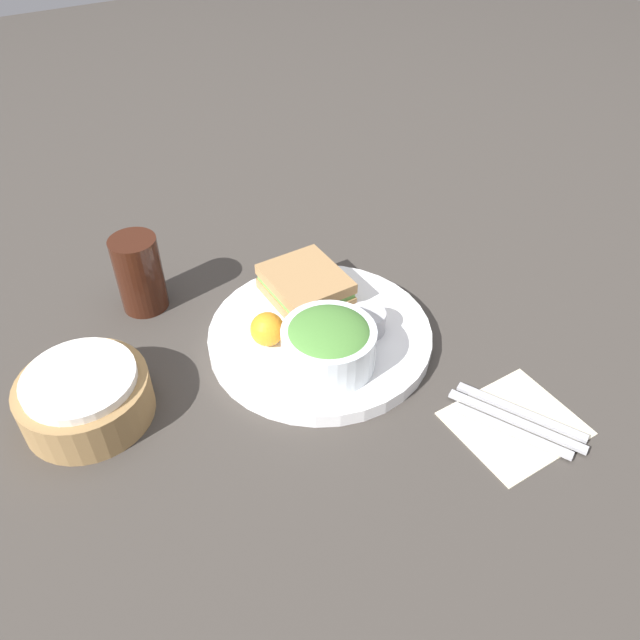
% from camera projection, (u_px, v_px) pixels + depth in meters
% --- Properties ---
extents(ground_plane, '(4.00, 4.00, 0.00)m').
position_uv_depth(ground_plane, '(320.00, 341.00, 0.92)').
color(ground_plane, '#3D3833').
extents(plate, '(0.33, 0.33, 0.02)m').
position_uv_depth(plate, '(320.00, 336.00, 0.91)').
color(plate, white).
rests_on(plate, ground_plane).
extents(sandwich, '(0.12, 0.11, 0.04)m').
position_uv_depth(sandwich, '(305.00, 286.00, 0.95)').
color(sandwich, '#A37A4C').
rests_on(sandwich, plate).
extents(salad_bowl, '(0.13, 0.13, 0.07)m').
position_uv_depth(salad_bowl, '(329.00, 343.00, 0.83)').
color(salad_bowl, white).
rests_on(salad_bowl, plate).
extents(dressing_cup, '(0.05, 0.05, 0.03)m').
position_uv_depth(dressing_cup, '(367.00, 322.00, 0.90)').
color(dressing_cup, '#B7B7BC').
rests_on(dressing_cup, plate).
extents(orange_wedge, '(0.05, 0.05, 0.05)m').
position_uv_depth(orange_wedge, '(267.00, 329.00, 0.87)').
color(orange_wedge, orange).
rests_on(orange_wedge, plate).
extents(drink_glass, '(0.07, 0.07, 0.12)m').
position_uv_depth(drink_glass, '(139.00, 274.00, 0.95)').
color(drink_glass, '#38190F').
rests_on(drink_glass, ground_plane).
extents(bread_basket, '(0.17, 0.17, 0.07)m').
position_uv_depth(bread_basket, '(85.00, 396.00, 0.79)').
color(bread_basket, '#997547').
rests_on(bread_basket, ground_plane).
extents(napkin, '(0.14, 0.15, 0.00)m').
position_uv_depth(napkin, '(515.00, 423.00, 0.80)').
color(napkin, beige).
rests_on(napkin, ground_plane).
extents(fork, '(0.16, 0.09, 0.01)m').
position_uv_depth(fork, '(520.00, 412.00, 0.81)').
color(fork, '#B2B2B7').
rests_on(fork, napkin).
extents(knife, '(0.17, 0.09, 0.01)m').
position_uv_depth(knife, '(516.00, 421.00, 0.80)').
color(knife, '#B2B2B7').
rests_on(knife, napkin).
extents(spoon, '(0.14, 0.08, 0.01)m').
position_uv_depth(spoon, '(511.00, 430.00, 0.79)').
color(spoon, '#B2B2B7').
rests_on(spoon, napkin).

